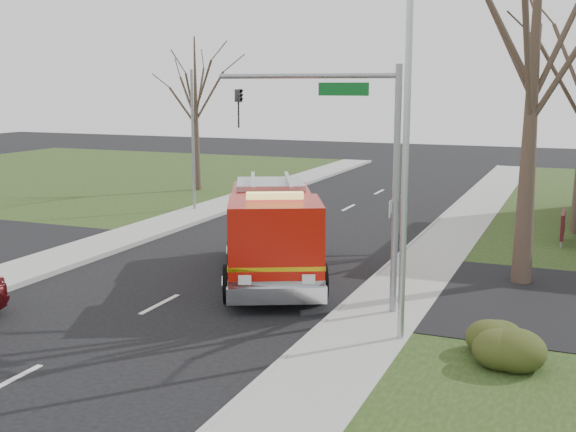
% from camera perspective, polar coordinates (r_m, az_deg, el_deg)
% --- Properties ---
extents(ground, '(120.00, 120.00, 0.00)m').
position_cam_1_polar(ground, '(21.35, -10.09, -6.90)').
color(ground, black).
rests_on(ground, ground).
extents(sidewalk_right, '(2.40, 80.00, 0.15)m').
position_cam_1_polar(sidewalk_right, '(18.87, 6.23, -8.88)').
color(sidewalk_right, gray).
rests_on(sidewalk_right, ground).
extents(health_center_sign, '(0.12, 2.00, 1.40)m').
position_cam_1_polar(health_center_sign, '(30.14, 20.89, -0.65)').
color(health_center_sign, '#440F17').
rests_on(health_center_sign, ground).
extents(hedge_corner, '(2.80, 2.00, 0.90)m').
position_cam_1_polar(hedge_corner, '(17.25, 14.40, -9.25)').
color(hedge_corner, '#2B3613').
rests_on(hedge_corner, lawn_right).
extents(bare_tree_near, '(6.00, 6.00, 12.00)m').
position_cam_1_polar(bare_tree_near, '(23.23, 18.93, 12.62)').
color(bare_tree_near, '#392C22').
rests_on(bare_tree_near, ground).
extents(bare_tree_left, '(4.50, 4.50, 9.00)m').
position_cam_1_polar(bare_tree_left, '(42.71, -7.32, 9.31)').
color(bare_tree_left, '#392C22').
rests_on(bare_tree_left, ground).
extents(traffic_signal_mast, '(5.29, 0.18, 6.80)m').
position_cam_1_polar(traffic_signal_mast, '(19.61, 4.93, 5.74)').
color(traffic_signal_mast, gray).
rests_on(traffic_signal_mast, ground).
extents(streetlight_pole, '(1.48, 0.16, 8.40)m').
position_cam_1_polar(streetlight_pole, '(17.19, 9.08, 4.48)').
color(streetlight_pole, '#B7BABF').
rests_on(streetlight_pole, ground).
extents(utility_pole_far, '(0.14, 0.14, 7.00)m').
position_cam_1_polar(utility_pole_far, '(36.01, -7.52, 5.84)').
color(utility_pole_far, gray).
rests_on(utility_pole_far, ground).
extents(fire_engine, '(5.85, 8.39, 3.22)m').
position_cam_1_polar(fire_engine, '(23.48, -1.24, -1.48)').
color(fire_engine, '#AD1108').
rests_on(fire_engine, ground).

